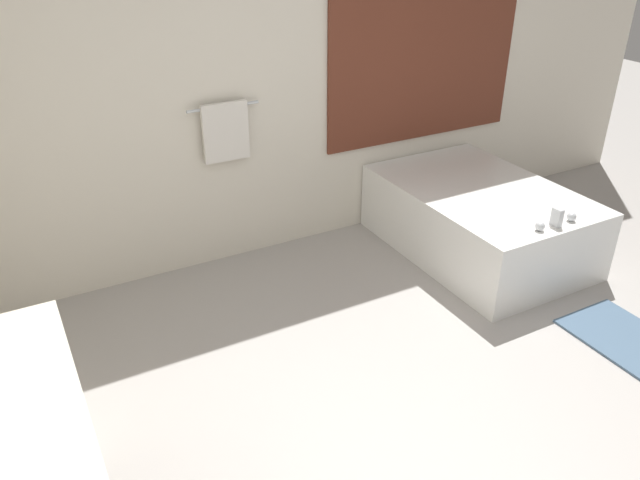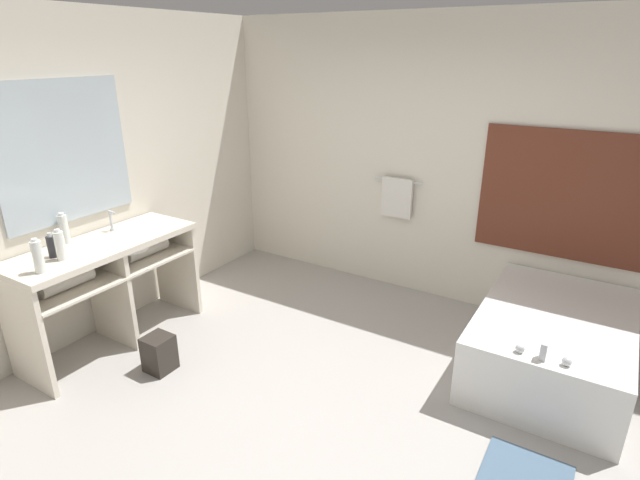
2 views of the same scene
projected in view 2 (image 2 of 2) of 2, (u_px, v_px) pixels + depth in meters
ground_plane at (305, 413)px, 3.47m from camera, size 16.00×16.00×0.00m
wall_back_with_blinds at (436, 164)px, 4.74m from camera, size 7.40×0.13×2.70m
wall_left_with_mirror at (75, 182)px, 4.07m from camera, size 0.08×7.40×2.70m
vanity_counter at (110, 269)px, 4.11m from camera, size 0.59×1.50×0.92m
sink_faucet at (111, 221)px, 4.23m from camera, size 0.09×0.04×0.18m
bathtub at (552, 340)px, 3.83m from camera, size 1.06×1.57×0.64m
water_bottle_1 at (38, 257)px, 3.43m from camera, size 0.07×0.07×0.25m
water_bottle_2 at (60, 245)px, 3.64m from camera, size 0.07×0.07×0.24m
water_bottle_3 at (64, 229)px, 3.95m from camera, size 0.07×0.07×0.25m
soap_dispenser at (52, 247)px, 3.70m from camera, size 0.06×0.06×0.19m
waste_bin at (159, 353)px, 3.90m from camera, size 0.20×0.20×0.29m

